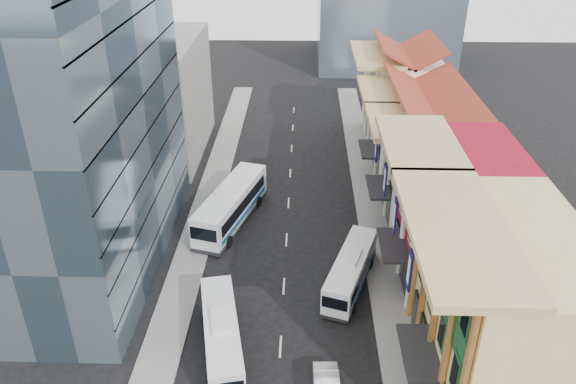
{
  "coord_description": "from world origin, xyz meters",
  "views": [
    {
      "loc": [
        1.42,
        -22.22,
        29.24
      ],
      "look_at": [
        0.18,
        20.89,
        5.73
      ],
      "focal_mm": 35.0,
      "sensor_mm": 36.0,
      "label": 1
    }
  ],
  "objects_px": {
    "shophouse_tan": "(504,314)",
    "bus_left_far": "(231,205)",
    "bus_left_near": "(222,335)",
    "office_tower": "(66,96)",
    "bus_right": "(351,270)"
  },
  "relations": [
    {
      "from": "office_tower",
      "to": "bus_left_far",
      "type": "height_order",
      "value": "office_tower"
    },
    {
      "from": "shophouse_tan",
      "to": "bus_right",
      "type": "relative_size",
      "value": 1.42
    },
    {
      "from": "office_tower",
      "to": "bus_right",
      "type": "bearing_deg",
      "value": -9.39
    },
    {
      "from": "bus_left_far",
      "to": "bus_left_near",
      "type": "bearing_deg",
      "value": -69.36
    },
    {
      "from": "shophouse_tan",
      "to": "bus_left_far",
      "type": "bearing_deg",
      "value": 134.29
    },
    {
      "from": "bus_left_far",
      "to": "shophouse_tan",
      "type": "bearing_deg",
      "value": -29.63
    },
    {
      "from": "office_tower",
      "to": "bus_right",
      "type": "xyz_separation_m",
      "value": [
        22.5,
        -3.72,
        -13.42
      ]
    },
    {
      "from": "office_tower",
      "to": "bus_right",
      "type": "height_order",
      "value": "office_tower"
    },
    {
      "from": "office_tower",
      "to": "bus_left_far",
      "type": "bearing_deg",
      "value": 27.52
    },
    {
      "from": "shophouse_tan",
      "to": "bus_left_near",
      "type": "height_order",
      "value": "shophouse_tan"
    },
    {
      "from": "bus_left_near",
      "to": "bus_right",
      "type": "bearing_deg",
      "value": 27.89
    },
    {
      "from": "bus_left_far",
      "to": "bus_right",
      "type": "distance_m",
      "value": 14.68
    },
    {
      "from": "bus_right",
      "to": "office_tower",
      "type": "bearing_deg",
      "value": -171.1
    },
    {
      "from": "shophouse_tan",
      "to": "bus_right",
      "type": "distance_m",
      "value": 14.05
    },
    {
      "from": "bus_left_near",
      "to": "shophouse_tan",
      "type": "bearing_deg",
      "value": -19.12
    }
  ]
}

